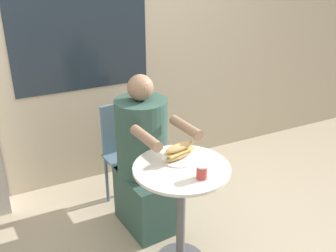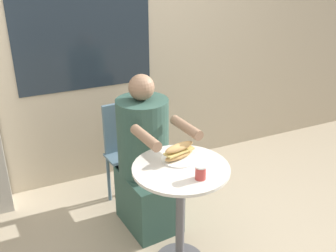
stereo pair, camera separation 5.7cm
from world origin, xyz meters
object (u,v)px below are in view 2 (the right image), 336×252
Objects in this scene: cafe_table at (181,196)px; diner_chair at (129,145)px; seated_diner at (146,164)px; sandwich_on_plate at (179,153)px; drink_cup at (201,172)px.

cafe_table is 0.86m from diner_chair.
seated_diner is 5.21× the size of sandwich_on_plate.
diner_chair is at bearing 95.03° from drink_cup.
cafe_table is 0.63× the size of seated_diner.
cafe_table is 8.56× the size of drink_cup.
diner_chair is 0.35m from seated_diner.
diner_chair reaches higher than cafe_table.
diner_chair is (-0.05, 0.86, -0.02)m from cafe_table.
cafe_table is at bearing 87.42° from diner_chair.
sandwich_on_plate is at bearing 90.11° from diner_chair.
drink_cup is at bearing 89.27° from diner_chair.
seated_diner is at bearing 98.95° from sandwich_on_plate.
seated_diner is at bearing 86.38° from diner_chair.
sandwich_on_plate is at bearing 92.57° from drink_cup.
cafe_table is at bearing 104.25° from drink_cup.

